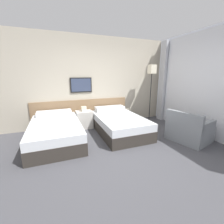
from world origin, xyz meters
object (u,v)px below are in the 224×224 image
object	(u,v)px
bed_near_door	(56,131)
bed_near_window	(118,124)
nightstand	(84,119)
armchair	(189,131)
floor_lamp	(152,76)

from	to	relation	value
bed_near_door	bed_near_window	distance (m)	1.64
nightstand	bed_near_window	bearing A→B (deg)	-40.20
armchair	nightstand	bearing A→B (deg)	35.50
nightstand	floor_lamp	xyz separation A→B (m)	(2.15, -0.24, 1.27)
bed_near_door	floor_lamp	distance (m)	3.27
floor_lamp	bed_near_door	bearing A→B (deg)	-171.28
nightstand	floor_lamp	distance (m)	2.50
bed_near_door	bed_near_window	world-z (taller)	same
bed_near_door	floor_lamp	world-z (taller)	floor_lamp
bed_near_door	bed_near_window	size ratio (longest dim) A/B	1.00
bed_near_window	nightstand	bearing A→B (deg)	139.80
bed_near_window	nightstand	distance (m)	1.08
bed_near_window	floor_lamp	xyz separation A→B (m)	(1.33, 0.46, 1.29)
floor_lamp	armchair	bearing A→B (deg)	-88.33
floor_lamp	armchair	distance (m)	2.03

